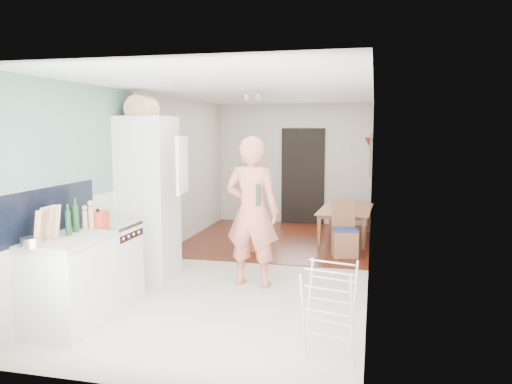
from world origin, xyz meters
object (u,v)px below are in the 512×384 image
at_px(dining_table, 347,226).
at_px(drying_rack, 329,311).
at_px(person, 252,198).
at_px(stool, 252,237).
at_px(dining_chair, 345,229).

relative_size(dining_table, drying_rack, 1.64).
height_order(person, stool, person).
relative_size(person, dining_table, 1.65).
relative_size(dining_table, dining_chair, 1.54).
height_order(dining_chair, stool, dining_chair).
relative_size(person, dining_chair, 2.54).
distance_m(dining_chair, stool, 1.53).
distance_m(dining_table, drying_rack, 4.77).
bearing_deg(person, dining_chair, -117.48).
xyz_separation_m(dining_chair, stool, (-1.51, 0.12, -0.22)).
xyz_separation_m(person, stool, (-0.44, 1.82, -0.91)).
bearing_deg(stool, dining_chair, -4.41).
distance_m(dining_table, stool, 1.87).
bearing_deg(dining_chair, stool, 163.78).
bearing_deg(dining_table, dining_chair, -176.13).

